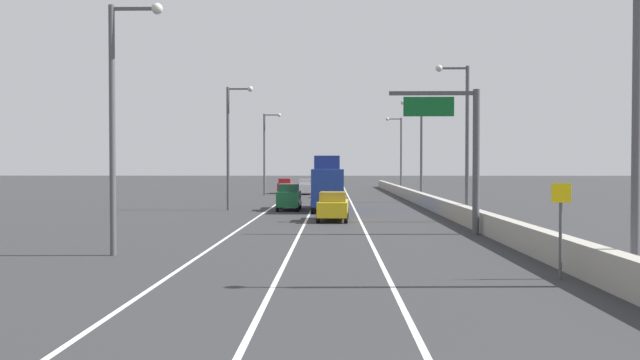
% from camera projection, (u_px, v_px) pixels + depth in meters
% --- Properties ---
extents(ground_plane, '(320.00, 320.00, 0.00)m').
position_uv_depth(ground_plane, '(335.00, 197.00, 71.03)').
color(ground_plane, '#2D2D30').
extents(lane_stripe_left, '(0.16, 130.00, 0.00)m').
position_uv_depth(lane_stripe_left, '(280.00, 202.00, 62.15)').
color(lane_stripe_left, silver).
rests_on(lane_stripe_left, ground_plane).
extents(lane_stripe_center, '(0.16, 130.00, 0.00)m').
position_uv_depth(lane_stripe_center, '(316.00, 202.00, 62.08)').
color(lane_stripe_center, silver).
rests_on(lane_stripe_center, ground_plane).
extents(lane_stripe_right, '(0.16, 130.00, 0.00)m').
position_uv_depth(lane_stripe_right, '(351.00, 202.00, 62.00)').
color(lane_stripe_right, silver).
rests_on(lane_stripe_right, ground_plane).
extents(jersey_barrier_right, '(0.60, 120.00, 1.10)m').
position_uv_depth(jersey_barrier_right, '(440.00, 206.00, 46.86)').
color(jersey_barrier_right, '#9E998E').
rests_on(jersey_barrier_right, ground_plane).
extents(overhead_sign_gantry, '(4.68, 0.36, 7.50)m').
position_uv_depth(overhead_sign_gantry, '(462.00, 143.00, 32.36)').
color(overhead_sign_gantry, '#47474C').
rests_on(overhead_sign_gantry, ground_plane).
extents(speed_advisory_sign, '(0.60, 0.11, 3.00)m').
position_uv_depth(speed_advisory_sign, '(561.00, 223.00, 19.50)').
color(speed_advisory_sign, '#4C4C51').
rests_on(speed_advisory_sign, ground_plane).
extents(lamp_post_right_near, '(2.14, 0.44, 9.92)m').
position_uv_depth(lamp_post_right_near, '(627.00, 92.00, 18.25)').
color(lamp_post_right_near, '#4C4C51').
rests_on(lamp_post_right_near, ground_plane).
extents(lamp_post_right_second, '(2.14, 0.44, 9.92)m').
position_uv_depth(lamp_post_right_second, '(463.00, 132.00, 39.51)').
color(lamp_post_right_second, '#4C4C51').
rests_on(lamp_post_right_second, ground_plane).
extents(lamp_post_right_third, '(2.14, 0.44, 9.92)m').
position_uv_depth(lamp_post_right_third, '(419.00, 144.00, 60.75)').
color(lamp_post_right_third, '#4C4C51').
rests_on(lamp_post_right_third, ground_plane).
extents(lamp_post_right_fourth, '(2.14, 0.44, 9.92)m').
position_uv_depth(lamp_post_right_fourth, '(399.00, 150.00, 81.99)').
color(lamp_post_right_fourth, '#4C4C51').
rests_on(lamp_post_right_fourth, ground_plane).
extents(lamp_post_left_near, '(2.14, 0.44, 9.92)m').
position_uv_depth(lamp_post_left_near, '(119.00, 111.00, 24.61)').
color(lamp_post_left_near, '#4C4C51').
rests_on(lamp_post_left_near, ground_plane).
extents(lamp_post_left_mid, '(2.14, 0.44, 9.92)m').
position_uv_depth(lamp_post_left_mid, '(231.00, 139.00, 50.10)').
color(lamp_post_left_mid, '#4C4C51').
rests_on(lamp_post_left_mid, ground_plane).
extents(lamp_post_left_far, '(2.14, 0.44, 9.92)m').
position_uv_depth(lamp_post_left_far, '(266.00, 148.00, 75.60)').
color(lamp_post_left_far, '#4C4C51').
rests_on(lamp_post_left_far, ground_plane).
extents(car_white_0, '(1.94, 4.65, 1.91)m').
position_uv_depth(car_white_0, '(305.00, 187.00, 78.41)').
color(car_white_0, white).
rests_on(car_white_0, ground_plane).
extents(car_yellow_1, '(2.10, 4.76, 1.88)m').
position_uv_depth(car_yellow_1, '(333.00, 206.00, 40.45)').
color(car_yellow_1, gold).
rests_on(car_yellow_1, ground_plane).
extents(car_green_2, '(1.79, 4.33, 2.12)m').
position_uv_depth(car_green_2, '(289.00, 197.00, 50.20)').
color(car_green_2, '#196033').
rests_on(car_green_2, ground_plane).
extents(car_red_3, '(1.85, 4.16, 1.95)m').
position_uv_depth(car_red_3, '(285.00, 186.00, 80.76)').
color(car_red_3, red).
rests_on(car_red_3, ground_plane).
extents(car_gray_4, '(1.85, 4.67, 1.92)m').
position_uv_depth(car_gray_4, '(330.00, 183.00, 92.83)').
color(car_gray_4, slate).
rests_on(car_gray_4, ground_plane).
extents(car_black_5, '(1.87, 4.80, 1.91)m').
position_uv_depth(car_black_5, '(333.00, 189.00, 70.66)').
color(car_black_5, black).
rests_on(car_black_5, ground_plane).
extents(box_truck, '(2.61, 9.81, 4.40)m').
position_uv_depth(box_truck, '(327.00, 185.00, 50.69)').
color(box_truck, navy).
rests_on(box_truck, ground_plane).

